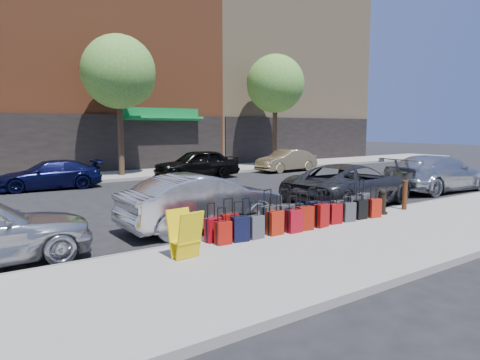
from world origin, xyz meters
TOP-DOWN VIEW (x-y plane):
  - ground at (0.00, 0.00)m, footprint 120.00×120.00m
  - sidewalk_near at (0.00, -6.50)m, footprint 60.00×4.00m
  - sidewalk_far at (0.00, 10.00)m, footprint 60.00×4.00m
  - curb_near at (0.00, -4.48)m, footprint 60.00×0.08m
  - curb_far at (0.00, 7.98)m, footprint 60.00×0.08m
  - building_center at (0.00, 17.99)m, footprint 17.00×12.85m
  - building_right at (16.00, 17.99)m, footprint 15.00×12.12m
  - tree_center at (0.64, 9.50)m, footprint 3.80×3.80m
  - tree_right at (11.14, 9.50)m, footprint 3.80×3.80m
  - suitcase_front_0 at (-2.50, -4.78)m, footprint 0.39×0.26m
  - suitcase_front_1 at (-2.07, -4.78)m, footprint 0.41×0.26m
  - suitcase_front_2 at (-1.58, -4.80)m, footprint 0.40×0.25m
  - suitcase_front_3 at (-0.96, -4.84)m, footprint 0.47×0.31m
  - suitcase_front_4 at (-0.44, -4.83)m, footprint 0.43×0.25m
  - suitcase_front_5 at (-0.08, -4.78)m, footprint 0.42×0.26m
  - suitcase_front_6 at (0.57, -4.78)m, footprint 0.42×0.26m
  - suitcase_front_7 at (0.99, -4.76)m, footprint 0.37×0.22m
  - suitcase_front_8 at (1.47, -4.79)m, footprint 0.37×0.23m
  - suitcase_front_9 at (2.02, -4.84)m, footprint 0.41×0.23m
  - suitcase_front_10 at (2.45, -4.84)m, footprint 0.47×0.32m
  - suitcase_back_0 at (-2.43, -5.08)m, footprint 0.35×0.21m
  - suitcase_back_1 at (-1.99, -5.09)m, footprint 0.41×0.28m
  - suitcase_back_2 at (-1.56, -5.09)m, footprint 0.37×0.22m
  - suitcase_back_3 at (-0.98, -5.07)m, footprint 0.39×0.23m
  - suitcase_back_4 at (-0.46, -5.16)m, footprint 0.38×0.23m
  - suitcase_back_5 at (-0.07, -5.13)m, footprint 0.43×0.28m
  - suitcase_back_6 at (0.50, -5.12)m, footprint 0.43×0.30m
  - suitcase_back_7 at (1.05, -5.07)m, footprint 0.39×0.25m
  - suitcase_back_8 at (1.55, -5.09)m, footprint 0.38×0.27m
  - suitcase_back_9 at (2.07, -5.07)m, footprint 0.37×0.23m
  - suitcase_back_10 at (2.56, -5.15)m, footprint 0.39×0.27m
  - fire_hydrant at (3.16, -4.95)m, footprint 0.37×0.33m
  - bollard at (4.29, -4.93)m, footprint 0.17×0.17m
  - display_rack at (-3.55, -5.47)m, footprint 0.58×0.62m
  - car_near_1 at (-1.73, -3.02)m, footprint 4.44×1.62m
  - car_near_2 at (4.13, -2.95)m, footprint 5.41×2.99m
  - car_near_3 at (9.62, -2.83)m, footprint 5.32×2.36m
  - car_far_1 at (-3.55, 7.09)m, footprint 4.42×2.05m
  - car_far_2 at (3.64, 6.99)m, footprint 4.67×2.38m
  - car_far_3 at (9.84, 6.95)m, footprint 4.11×1.64m

SIDE VIEW (x-z plane):
  - ground at x=0.00m, z-range 0.00..0.00m
  - sidewalk_near at x=0.00m, z-range 0.00..0.15m
  - sidewalk_far at x=0.00m, z-range 0.00..0.15m
  - curb_near at x=0.00m, z-range 0.00..0.15m
  - curb_far at x=0.00m, z-range 0.00..0.15m
  - suitcase_back_0 at x=-2.43m, z-range 0.00..0.81m
  - suitcase_back_8 at x=1.55m, z-range -0.01..0.83m
  - suitcase_back_10 at x=2.56m, z-range -0.01..0.84m
  - suitcase_back_9 at x=2.07m, z-range -0.01..0.84m
  - suitcase_back_2 at x=-1.56m, z-range -0.01..0.84m
  - suitcase_back_7 at x=1.05m, z-range -0.01..0.85m
  - suitcase_front_8 at x=1.47m, z-range -0.01..0.85m
  - suitcase_front_7 at x=0.99m, z-range -0.01..0.86m
  - suitcase_front_0 at x=-2.50m, z-range -0.01..0.86m
  - suitcase_back_4 at x=-0.46m, z-range -0.02..0.88m
  - suitcase_back_1 at x=-1.99m, z-range -0.02..0.88m
  - suitcase_front_2 at x=-1.58m, z-range -0.02..0.88m
  - suitcase_back_3 at x=-0.98m, z-range -0.02..0.89m
  - suitcase_front_1 at x=-2.07m, z-range -0.02..0.91m
  - suitcase_back_5 at x=-0.07m, z-range -0.03..0.92m
  - suitcase_back_6 at x=0.50m, z-range -0.03..0.92m
  - suitcase_front_6 at x=0.57m, z-range -0.03..0.93m
  - suitcase_front_5 at x=-0.08m, z-range -0.03..0.94m
  - suitcase_front_9 at x=2.02m, z-range -0.03..0.94m
  - suitcase_front_4 at x=-0.44m, z-range -0.04..0.97m
  - suitcase_front_10 at x=2.45m, z-range -0.04..1.00m
  - suitcase_front_3 at x=-0.96m, z-range -0.05..1.00m
  - fire_hydrant at x=3.16m, z-range 0.12..0.86m
  - display_rack at x=-3.55m, z-range 0.14..1.08m
  - bollard at x=4.29m, z-range 0.16..1.06m
  - car_far_1 at x=-3.55m, z-range 0.00..1.25m
  - car_far_3 at x=9.84m, z-range 0.00..1.33m
  - car_near_2 at x=4.13m, z-range 0.00..1.43m
  - car_near_1 at x=-1.73m, z-range 0.00..1.45m
  - car_near_3 at x=9.62m, z-range 0.00..1.52m
  - car_far_2 at x=3.64m, z-range 0.00..1.52m
  - tree_center at x=0.64m, z-range 1.78..9.05m
  - tree_right at x=11.14m, z-range 1.78..9.05m
  - building_right at x=16.00m, z-range -0.02..17.98m
  - building_center at x=0.00m, z-range -0.02..19.98m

